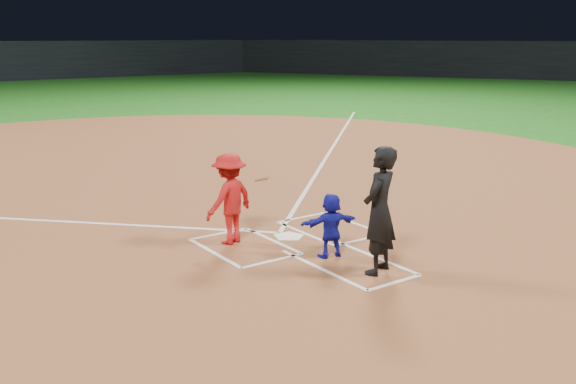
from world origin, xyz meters
TOP-DOWN VIEW (x-y plane):
  - ground at (0.00, 0.00)m, footprint 120.00×120.00m
  - home_plate_dirt at (0.00, 6.00)m, footprint 28.00×28.00m
  - stadium_wall_right at (42.00, 24.00)m, footprint 31.04×52.56m
  - home_plate at (0.00, 0.00)m, footprint 0.60×0.60m
  - catcher at (-0.05, -1.30)m, footprint 1.07×0.53m
  - umpire at (0.10, -2.31)m, footprint 0.87×0.74m
  - chalk_markings at (0.00, 5.29)m, footprint 28.35×17.32m
  - batter_at_plate at (-1.06, 0.34)m, footprint 1.35×1.01m

SIDE VIEW (x-z plane):
  - ground at x=0.00m, z-range 0.00..0.00m
  - home_plate_dirt at x=0.00m, z-range 0.00..0.01m
  - chalk_markings at x=0.00m, z-range 0.01..0.02m
  - home_plate at x=0.00m, z-range 0.01..0.03m
  - catcher at x=-0.05m, z-range 0.01..1.12m
  - batter_at_plate at x=-1.06m, z-range 0.01..1.66m
  - umpire at x=0.10m, z-range 0.01..2.05m
  - stadium_wall_right at x=42.00m, z-range 0.00..3.20m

